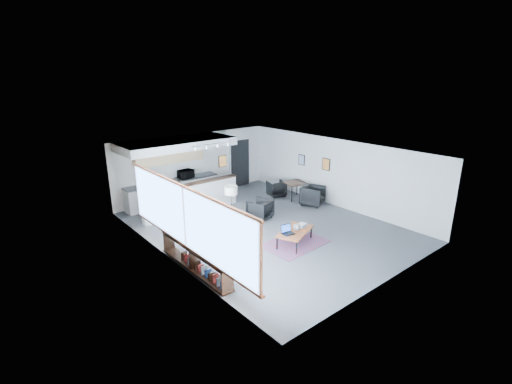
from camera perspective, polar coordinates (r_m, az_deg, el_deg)
room at (r=12.05m, az=1.48°, el=0.32°), size 7.02×9.02×2.62m
window at (r=9.43m, az=-10.89°, el=-4.08°), size 0.10×5.95×1.66m
console at (r=9.85m, az=-9.24°, el=-10.23°), size 0.35×3.00×0.80m
kitchenette at (r=14.34m, az=-12.01°, el=3.11°), size 4.20×1.96×2.60m
doorway at (r=16.82m, az=-2.55°, el=4.56°), size 1.10×0.12×2.15m
track_light at (r=13.12m, az=-6.83°, el=7.17°), size 1.60×0.07×0.15m
wall_art_lower at (r=14.67m, az=10.72°, el=4.20°), size 0.03×0.38×0.48m
wall_art_upper at (r=15.52m, az=7.03°, el=4.93°), size 0.03×0.34×0.44m
kilim_rug at (r=11.38m, az=5.95°, el=-7.88°), size 2.01×1.43×0.01m
coffee_table at (r=11.21m, az=6.01°, el=-6.06°), size 1.50×1.16×0.43m
laptop at (r=10.97m, az=4.80°, el=-5.98°), size 0.39×0.33×0.25m
ceramic_pot at (r=11.15m, az=6.30°, el=-5.40°), size 0.23×0.23×0.23m
book_stack at (r=11.48m, az=7.03°, el=-5.09°), size 0.36×0.32×0.10m
coaster at (r=11.20m, az=7.32°, el=-5.94°), size 0.13×0.13×0.01m
armchair_left at (r=11.85m, az=-7.16°, el=-4.62°), size 0.94×0.89×0.85m
armchair_right at (r=13.06m, az=0.62°, el=-2.53°), size 0.92×0.89×0.77m
floor_lamp at (r=12.07m, az=-3.86°, el=0.04°), size 0.47×0.47×1.43m
dining_table at (r=15.18m, az=5.97°, el=1.26°), size 0.97×0.97×0.69m
dining_chair_near at (r=14.60m, az=8.73°, el=-0.64°), size 0.89×0.87×0.71m
dining_chair_far at (r=15.54m, az=3.14°, el=0.47°), size 0.71×0.69×0.60m
microwave at (r=15.05m, az=-10.76°, el=2.89°), size 0.62×0.39×0.39m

